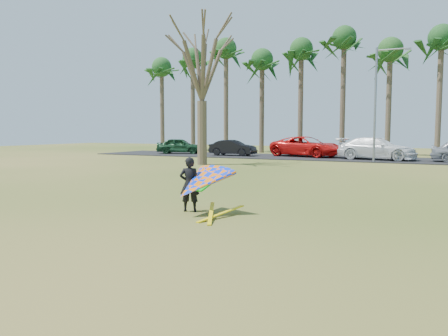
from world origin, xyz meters
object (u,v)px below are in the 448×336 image
at_px(car_3, 377,149).
at_px(kite_flyer, 198,184).
at_px(car_0, 180,146).
at_px(car_2, 306,146).
at_px(bare_tree_left, 202,59).
at_px(streetlight, 378,99).
at_px(car_1, 233,148).

height_order(car_3, kite_flyer, kite_flyer).
bearing_deg(kite_flyer, car_0, 122.89).
height_order(car_2, kite_flyer, kite_flyer).
height_order(bare_tree_left, kite_flyer, bare_tree_left).
relative_size(streetlight, car_0, 1.85).
distance_m(streetlight, car_1, 13.02).
bearing_deg(car_2, bare_tree_left, 174.62).
bearing_deg(bare_tree_left, streetlight, 34.57).
bearing_deg(car_0, car_3, -112.10).
bearing_deg(car_0, car_1, -117.07).
distance_m(car_1, car_2, 6.33).
relative_size(bare_tree_left, car_2, 1.59).
bearing_deg(car_1, kite_flyer, -156.68).
distance_m(car_3, kite_flyer, 24.49).
bearing_deg(bare_tree_left, car_3, 43.43).
distance_m(bare_tree_left, car_0, 14.24).
height_order(car_1, kite_flyer, kite_flyer).
bearing_deg(car_1, car_0, 83.21).
distance_m(bare_tree_left, kite_flyer, 18.19).
xyz_separation_m(streetlight, car_2, (-6.09, 3.77, -3.56)).
bearing_deg(kite_flyer, bare_tree_left, 118.65).
bearing_deg(car_2, streetlight, -106.41).
xyz_separation_m(car_1, car_3, (12.01, 0.06, 0.16)).
bearing_deg(car_3, bare_tree_left, 142.85).
height_order(bare_tree_left, car_3, bare_tree_left).
bearing_deg(car_1, car_3, -89.35).
bearing_deg(kite_flyer, streetlight, 84.98).
relative_size(car_2, kite_flyer, 2.55).
bearing_deg(streetlight, car_0, 170.44).
bearing_deg(car_3, car_0, 97.24).
relative_size(bare_tree_left, car_1, 2.34).
relative_size(car_0, car_3, 0.75).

